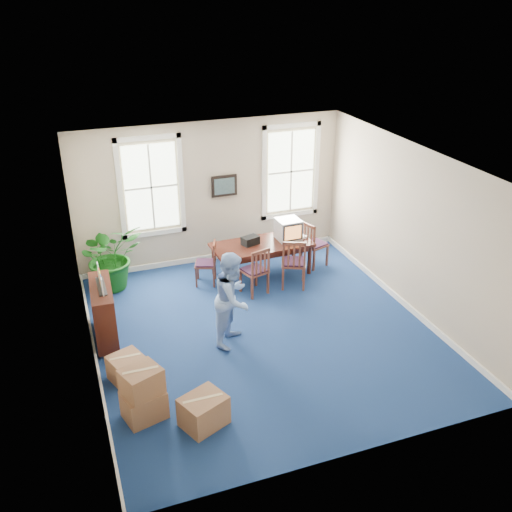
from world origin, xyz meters
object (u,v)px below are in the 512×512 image
object	(u,v)px
conference_table	(262,259)
credenza	(104,314)
crt_tv	(288,229)
potted_plant	(111,256)
man	(233,298)
chair_near_left	(254,270)
cardboard_boxes	(157,385)

from	to	relation	value
conference_table	credenza	world-z (taller)	credenza
crt_tv	potted_plant	bearing A→B (deg)	171.00
crt_tv	man	world-z (taller)	man
conference_table	chair_near_left	distance (m)	0.86
potted_plant	conference_table	bearing A→B (deg)	-9.35
credenza	cardboard_boxes	size ratio (longest dim) A/B	0.82
potted_plant	cardboard_boxes	size ratio (longest dim) A/B	0.91
potted_plant	man	bearing A→B (deg)	-57.54
credenza	cardboard_boxes	distance (m)	2.25
conference_table	credenza	xyz separation A→B (m)	(-3.51, -1.39, 0.14)
man	cardboard_boxes	xyz separation A→B (m)	(-1.63, -1.34, -0.42)
crt_tv	potted_plant	xyz separation A→B (m)	(-3.76, 0.47, -0.24)
crt_tv	chair_near_left	size ratio (longest dim) A/B	0.52
potted_plant	cardboard_boxes	bearing A→B (deg)	-88.26
credenza	conference_table	bearing A→B (deg)	24.21
potted_plant	cardboard_boxes	world-z (taller)	potted_plant
credenza	potted_plant	xyz separation A→B (m)	(0.38, 1.91, 0.21)
chair_near_left	cardboard_boxes	world-z (taller)	chair_near_left
conference_table	cardboard_boxes	xyz separation A→B (m)	(-3.00, -3.58, 0.08)
man	potted_plant	bearing A→B (deg)	72.18
crt_tv	man	size ratio (longest dim) A/B	0.31
chair_near_left	conference_table	bearing A→B (deg)	-138.08
credenza	man	bearing A→B (deg)	-19.17
chair_near_left	credenza	world-z (taller)	chair_near_left
crt_tv	credenza	bearing A→B (deg)	-162.74
cardboard_boxes	man	bearing A→B (deg)	39.41
conference_table	man	xyz separation A→B (m)	(-1.37, -2.24, 0.50)
chair_near_left	crt_tv	bearing A→B (deg)	-161.09
chair_near_left	potted_plant	bearing A→B (deg)	-41.96
conference_table	potted_plant	distance (m)	3.18
man	cardboard_boxes	distance (m)	2.15
chair_near_left	potted_plant	world-z (taller)	potted_plant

